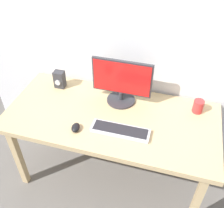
% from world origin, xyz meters
% --- Properties ---
extents(ground_plane, '(6.00, 6.00, 0.00)m').
position_xyz_m(ground_plane, '(0.00, 0.00, 0.00)').
color(ground_plane, slate).
extents(wall_back, '(2.84, 0.04, 3.00)m').
position_xyz_m(wall_back, '(0.00, 0.43, 1.50)').
color(wall_back, silver).
rests_on(wall_back, ground_plane).
extents(desk, '(1.67, 0.78, 0.77)m').
position_xyz_m(desk, '(0.00, 0.00, 0.70)').
color(desk, tan).
rests_on(desk, ground_plane).
extents(monitor, '(0.48, 0.23, 0.38)m').
position_xyz_m(monitor, '(0.03, 0.21, 0.96)').
color(monitor, '#333338').
rests_on(monitor, desk).
extents(keyboard_primary, '(0.43, 0.13, 0.03)m').
position_xyz_m(keyboard_primary, '(0.12, -0.15, 0.79)').
color(keyboard_primary, silver).
rests_on(keyboard_primary, desk).
extents(mouse, '(0.07, 0.10, 0.04)m').
position_xyz_m(mouse, '(-0.21, -0.22, 0.79)').
color(mouse, black).
rests_on(mouse, desk).
extents(audio_controller, '(0.09, 0.08, 0.16)m').
position_xyz_m(audio_controller, '(-0.54, 0.24, 0.85)').
color(audio_controller, '#333338').
rests_on(audio_controller, desk).
extents(coffee_mug, '(0.08, 0.08, 0.11)m').
position_xyz_m(coffee_mug, '(0.65, 0.24, 0.82)').
color(coffee_mug, red).
rests_on(coffee_mug, desk).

